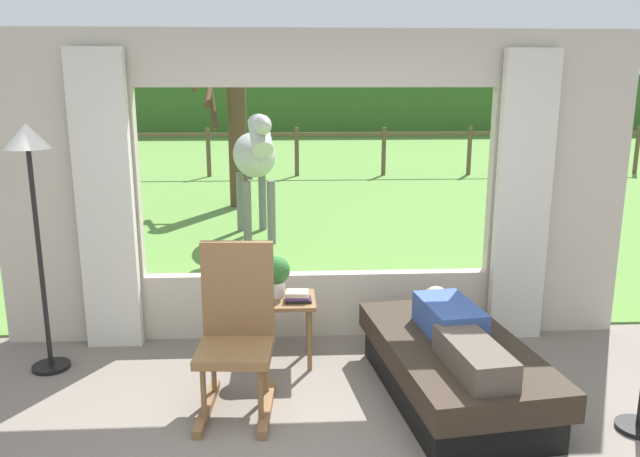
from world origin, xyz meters
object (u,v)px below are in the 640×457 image
at_px(recliner_sofa, 452,368).
at_px(rocking_chair, 237,330).
at_px(book_stack, 298,296).
at_px(floor_lamp_left, 31,174).
at_px(horse, 255,157).
at_px(pasture_tree, 235,125).
at_px(reclining_person, 457,330).
at_px(potted_plant, 276,274).
at_px(side_table, 287,310).

bearing_deg(recliner_sofa, rocking_chair, 173.31).
bearing_deg(book_stack, floor_lamp_left, 179.00).
distance_m(horse, pasture_tree, 2.41).
bearing_deg(reclining_person, rocking_chair, 171.37).
height_order(potted_plant, pasture_tree, pasture_tree).
relative_size(side_table, book_stack, 2.61).
xyz_separation_m(side_table, book_stack, (0.08, -0.06, 0.13)).
height_order(book_stack, floor_lamp_left, floor_lamp_left).
relative_size(reclining_person, book_stack, 7.21).
bearing_deg(horse, reclining_person, 98.56).
xyz_separation_m(potted_plant, horse, (-0.33, 3.84, 0.45)).
xyz_separation_m(reclining_person, floor_lamp_left, (-2.95, 0.67, 0.98)).
bearing_deg(floor_lamp_left, reclining_person, -12.72).
height_order(reclining_person, rocking_chair, rocking_chair).
height_order(rocking_chair, book_stack, rocking_chair).
height_order(reclining_person, horse, horse).
bearing_deg(book_stack, side_table, 144.97).
height_order(side_table, pasture_tree, pasture_tree).
relative_size(recliner_sofa, reclining_person, 1.25).
bearing_deg(book_stack, horse, 97.08).
relative_size(rocking_chair, potted_plant, 3.50).
xyz_separation_m(reclining_person, horse, (-1.55, 4.59, 0.63)).
bearing_deg(side_table, recliner_sofa, -29.41).
xyz_separation_m(recliner_sofa, floor_lamp_left, (-2.95, 0.62, 1.28)).
relative_size(recliner_sofa, horse, 0.99).
relative_size(reclining_person, side_table, 2.76).
bearing_deg(reclining_person, recliner_sofa, 82.51).
relative_size(recliner_sofa, potted_plant, 5.63).
bearing_deg(side_table, horse, 95.97).
bearing_deg(pasture_tree, rocking_chair, -85.67).
bearing_deg(potted_plant, side_table, -36.87).
distance_m(recliner_sofa, book_stack, 1.25).
relative_size(recliner_sofa, floor_lamp_left, 0.97).
bearing_deg(reclining_person, side_table, 141.23).
bearing_deg(recliner_sofa, potted_plant, 142.57).
height_order(recliner_sofa, reclining_person, reclining_person).
bearing_deg(horse, potted_plant, 84.84).
relative_size(reclining_person, pasture_tree, 0.52).
bearing_deg(potted_plant, horse, 94.88).
bearing_deg(pasture_tree, book_stack, -81.55).
height_order(rocking_chair, side_table, rocking_chair).
bearing_deg(potted_plant, book_stack, -35.94).
height_order(floor_lamp_left, horse, floor_lamp_left).
distance_m(reclining_person, potted_plant, 1.44).
bearing_deg(rocking_chair, potted_plant, 74.59).
relative_size(rocking_chair, side_table, 2.15).
height_order(side_table, floor_lamp_left, floor_lamp_left).
bearing_deg(horse, floor_lamp_left, 60.33).
distance_m(potted_plant, horse, 3.88).
height_order(recliner_sofa, side_table, side_table).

